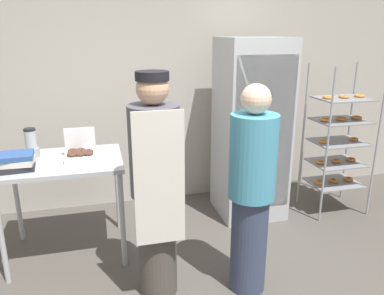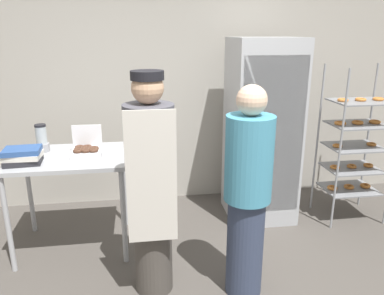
{
  "view_description": "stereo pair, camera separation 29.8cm",
  "coord_description": "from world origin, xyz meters",
  "px_view_note": "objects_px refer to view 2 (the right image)",
  "views": [
    {
      "loc": [
        -0.84,
        -1.94,
        1.95
      ],
      "look_at": [
        -0.13,
        0.82,
        1.06
      ],
      "focal_mm": 35.0,
      "sensor_mm": 36.0,
      "label": 1
    },
    {
      "loc": [
        -0.55,
        -2.0,
        1.95
      ],
      "look_at": [
        -0.13,
        0.82,
        1.06
      ],
      "focal_mm": 35.0,
      "sensor_mm": 36.0,
      "label": 2
    }
  ],
  "objects_px": {
    "baking_rack": "(354,146)",
    "person_customer": "(247,194)",
    "blender_pitcher": "(42,140)",
    "binder_stack": "(23,156)",
    "donut_box": "(86,150)",
    "person_baker": "(151,184)",
    "refrigerator": "(262,132)"
  },
  "relations": [
    {
      "from": "baking_rack",
      "to": "donut_box",
      "type": "xyz_separation_m",
      "value": [
        -2.69,
        -0.2,
        0.14
      ]
    },
    {
      "from": "baking_rack",
      "to": "binder_stack",
      "type": "relative_size",
      "value": 5.32
    },
    {
      "from": "refrigerator",
      "to": "binder_stack",
      "type": "height_order",
      "value": "refrigerator"
    },
    {
      "from": "baking_rack",
      "to": "blender_pitcher",
      "type": "bearing_deg",
      "value": -179.55
    },
    {
      "from": "donut_box",
      "to": "baking_rack",
      "type": "bearing_deg",
      "value": 4.3
    },
    {
      "from": "donut_box",
      "to": "binder_stack",
      "type": "distance_m",
      "value": 0.51
    },
    {
      "from": "baking_rack",
      "to": "person_baker",
      "type": "height_order",
      "value": "person_baker"
    },
    {
      "from": "baking_rack",
      "to": "binder_stack",
      "type": "distance_m",
      "value": 3.21
    },
    {
      "from": "person_baker",
      "to": "person_customer",
      "type": "height_order",
      "value": "person_baker"
    },
    {
      "from": "refrigerator",
      "to": "person_customer",
      "type": "xyz_separation_m",
      "value": [
        -0.51,
        -1.23,
        -0.12
      ]
    },
    {
      "from": "baking_rack",
      "to": "blender_pitcher",
      "type": "relative_size",
      "value": 6.42
    },
    {
      "from": "refrigerator",
      "to": "person_baker",
      "type": "distance_m",
      "value": 1.63
    },
    {
      "from": "binder_stack",
      "to": "person_customer",
      "type": "xyz_separation_m",
      "value": [
        1.72,
        -0.71,
        -0.14
      ]
    },
    {
      "from": "baking_rack",
      "to": "binder_stack",
      "type": "xyz_separation_m",
      "value": [
        -3.19,
        -0.34,
        0.16
      ]
    },
    {
      "from": "person_customer",
      "to": "refrigerator",
      "type": "bearing_deg",
      "value": 67.42
    },
    {
      "from": "blender_pitcher",
      "to": "binder_stack",
      "type": "relative_size",
      "value": 0.83
    },
    {
      "from": "blender_pitcher",
      "to": "binder_stack",
      "type": "xyz_separation_m",
      "value": [
        -0.08,
        -0.32,
        -0.05
      ]
    },
    {
      "from": "binder_stack",
      "to": "person_customer",
      "type": "height_order",
      "value": "person_customer"
    },
    {
      "from": "donut_box",
      "to": "binder_stack",
      "type": "relative_size",
      "value": 0.86
    },
    {
      "from": "blender_pitcher",
      "to": "person_baker",
      "type": "xyz_separation_m",
      "value": [
        0.95,
        -0.9,
        -0.12
      ]
    },
    {
      "from": "refrigerator",
      "to": "person_customer",
      "type": "relative_size",
      "value": 1.17
    },
    {
      "from": "binder_stack",
      "to": "baking_rack",
      "type": "bearing_deg",
      "value": 6.15
    },
    {
      "from": "refrigerator",
      "to": "person_baker",
      "type": "xyz_separation_m",
      "value": [
        -1.2,
        -1.1,
        -0.06
      ]
    },
    {
      "from": "binder_stack",
      "to": "person_baker",
      "type": "xyz_separation_m",
      "value": [
        1.03,
        -0.58,
        -0.08
      ]
    },
    {
      "from": "donut_box",
      "to": "person_baker",
      "type": "height_order",
      "value": "person_baker"
    },
    {
      "from": "blender_pitcher",
      "to": "person_customer",
      "type": "bearing_deg",
      "value": -32.11
    },
    {
      "from": "baking_rack",
      "to": "donut_box",
      "type": "bearing_deg",
      "value": -175.7
    },
    {
      "from": "baking_rack",
      "to": "person_customer",
      "type": "distance_m",
      "value": 1.8
    },
    {
      "from": "baking_rack",
      "to": "person_baker",
      "type": "distance_m",
      "value": 2.34
    },
    {
      "from": "person_customer",
      "to": "binder_stack",
      "type": "bearing_deg",
      "value": 157.64
    },
    {
      "from": "person_baker",
      "to": "person_customer",
      "type": "bearing_deg",
      "value": -10.71
    },
    {
      "from": "refrigerator",
      "to": "blender_pitcher",
      "type": "height_order",
      "value": "refrigerator"
    }
  ]
}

